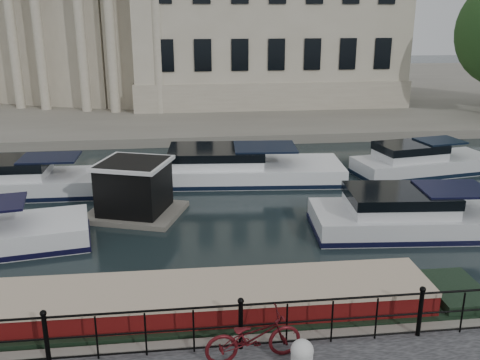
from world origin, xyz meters
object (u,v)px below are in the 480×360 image
(bicycle, at_px, (253,337))
(narrowboat, at_px, (161,319))
(harbour_hut, at_px, (135,191))
(mooring_bollard, at_px, (302,357))

(bicycle, distance_m, narrowboat, 2.91)
(narrowboat, xyz_separation_m, harbour_hut, (-1.14, 8.11, 0.59))
(mooring_bollard, relative_size, harbour_hut, 0.17)
(mooring_bollard, xyz_separation_m, harbour_hut, (-4.00, 10.64, 0.08))
(harbour_hut, bearing_deg, narrowboat, -62.83)
(bicycle, xyz_separation_m, harbour_hut, (-3.09, 10.15, -0.13))
(mooring_bollard, bearing_deg, narrowboat, 138.47)
(bicycle, bearing_deg, mooring_bollard, -125.62)
(bicycle, bearing_deg, harbour_hut, 9.76)
(bicycle, xyz_separation_m, mooring_bollard, (0.91, -0.50, -0.21))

